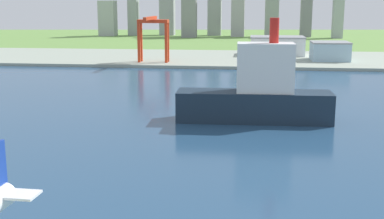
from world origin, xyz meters
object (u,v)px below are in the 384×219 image
at_px(cargo_ship, 258,93).
at_px(warehouse_annex, 330,51).
at_px(port_crane_red, 153,29).
at_px(warehouse_main, 277,46).

xyz_separation_m(cargo_ship, warehouse_annex, (64.25, 233.42, -2.07)).
bearing_deg(port_crane_red, warehouse_main, 35.64).
height_order(cargo_ship, warehouse_main, cargo_ship).
height_order(cargo_ship, warehouse_annex, cargo_ship).
distance_m(cargo_ship, port_crane_red, 218.41).
relative_size(cargo_ship, warehouse_annex, 2.12).
bearing_deg(warehouse_main, port_crane_red, -144.36).
relative_size(cargo_ship, warehouse_main, 1.33).
xyz_separation_m(cargo_ship, port_crane_red, (-86.12, 199.93, 17.70)).
bearing_deg(warehouse_main, cargo_ship, -94.25).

